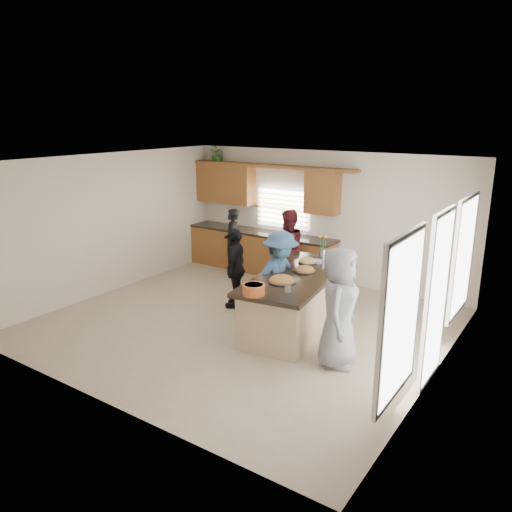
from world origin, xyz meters
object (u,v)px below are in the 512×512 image
Objects in this scene: woman_left_mid at (287,250)px; woman_left_back at (232,241)px; woman_right_back at (280,278)px; woman_left_front at (236,268)px; woman_right_front at (339,307)px; island at (296,302)px; salad_bowl at (254,289)px.

woman_left_back is at bearing -82.86° from woman_left_mid.
woman_left_mid is 1.89m from woman_right_back.
woman_left_mid is 1.46m from woman_left_front.
woman_left_back is 0.98× the size of woman_left_front.
woman_right_back is (0.86, -1.69, -0.01)m from woman_left_mid.
woman_right_front is at bearing 58.66° from woman_left_mid.
island is at bearing 60.44° from woman_left_front.
woman_left_mid is (-1.16, 1.64, 0.38)m from island.
salad_bowl reaches higher than island.
island is 1.87× the size of woman_left_front.
woman_left_mid reaches higher than woman_right_back.
woman_left_back is 0.89× the size of woman_left_mid.
salad_bowl is 0.20× the size of woman_left_mid.
island is 0.48m from woman_right_back.
woman_right_front reaches higher than island.
woman_left_front is at bearing 163.82° from island.
salad_bowl is at bearing 36.89° from woman_left_mid.
woman_left_back reaches higher than island.
woman_left_mid is 3.39m from woman_right_front.
woman_right_back is at bearing 42.46° from woman_left_mid.
woman_right_back is at bearing 17.83° from woman_left_back.
woman_right_front reaches higher than woman_right_back.
woman_right_back is 1.66m from woman_right_front.
woman_left_back is at bearing 41.01° from woman_right_front.
woman_left_back is 0.90× the size of woman_right_back.
salad_bowl is 0.19× the size of woman_right_front.
island is at bearing 50.72° from woman_left_mid.
woman_left_mid reaches higher than woman_left_back.
woman_right_front reaches higher than woman_left_back.
woman_right_back is (1.13, -0.25, 0.07)m from woman_left_front.
woman_left_front is (-0.27, -1.44, -0.08)m from woman_left_mid.
woman_left_front is 0.86× the size of woman_right_front.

